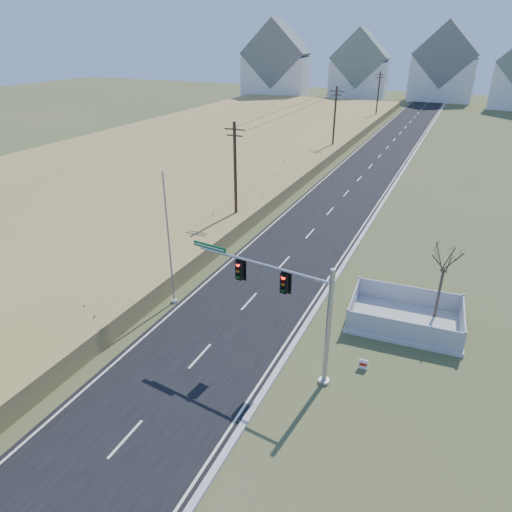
{
  "coord_description": "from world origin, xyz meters",
  "views": [
    {
      "loc": [
        10.72,
        -18.22,
        15.29
      ],
      "look_at": [
        0.52,
        3.92,
        3.4
      ],
      "focal_mm": 32.0,
      "sensor_mm": 36.0,
      "label": 1
    }
  ],
  "objects_px": {
    "fence_enclosure": "(404,320)",
    "bare_tree": "(446,258)",
    "open_sign": "(363,364)",
    "flagpole": "(170,254)",
    "traffic_signal_mast": "(293,304)"
  },
  "relations": [
    {
      "from": "traffic_signal_mast",
      "to": "open_sign",
      "type": "relative_size",
      "value": 13.8
    },
    {
      "from": "open_sign",
      "to": "bare_tree",
      "type": "relative_size",
      "value": 0.11
    },
    {
      "from": "traffic_signal_mast",
      "to": "open_sign",
      "type": "distance_m",
      "value": 5.15
    },
    {
      "from": "traffic_signal_mast",
      "to": "flagpole",
      "type": "relative_size",
      "value": 0.92
    },
    {
      "from": "traffic_signal_mast",
      "to": "flagpole",
      "type": "bearing_deg",
      "value": 168.55
    },
    {
      "from": "open_sign",
      "to": "flagpole",
      "type": "distance_m",
      "value": 12.75
    },
    {
      "from": "open_sign",
      "to": "flagpole",
      "type": "xyz_separation_m",
      "value": [
        -12.3,
        1.38,
        3.08
      ]
    },
    {
      "from": "fence_enclosure",
      "to": "bare_tree",
      "type": "bearing_deg",
      "value": 32.49
    },
    {
      "from": "fence_enclosure",
      "to": "bare_tree",
      "type": "height_order",
      "value": "bare_tree"
    },
    {
      "from": "flagpole",
      "to": "bare_tree",
      "type": "relative_size",
      "value": 1.65
    },
    {
      "from": "open_sign",
      "to": "bare_tree",
      "type": "height_order",
      "value": "bare_tree"
    },
    {
      "from": "flagpole",
      "to": "open_sign",
      "type": "bearing_deg",
      "value": -6.42
    },
    {
      "from": "open_sign",
      "to": "fence_enclosure",
      "type": "bearing_deg",
      "value": 72.57
    },
    {
      "from": "fence_enclosure",
      "to": "bare_tree",
      "type": "relative_size",
      "value": 1.3
    },
    {
      "from": "traffic_signal_mast",
      "to": "fence_enclosure",
      "type": "relative_size",
      "value": 1.17
    }
  ]
}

